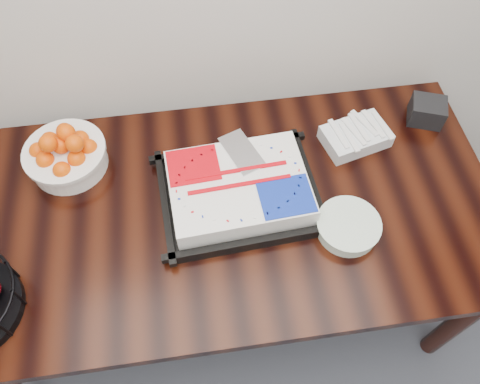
{
  "coord_description": "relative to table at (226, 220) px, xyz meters",
  "views": [
    {
      "loc": [
        -0.06,
        1.22,
        2.06
      ],
      "look_at": [
        0.05,
        2.0,
        0.83
      ],
      "focal_mm": 35.0,
      "sensor_mm": 36.0,
      "label": 1
    }
  ],
  "objects": [
    {
      "name": "table",
      "position": [
        0.0,
        0.0,
        0.0
      ],
      "size": [
        1.8,
        0.9,
        0.75
      ],
      "color": "black",
      "rests_on": "ground"
    },
    {
      "name": "cake_tray",
      "position": [
        0.05,
        0.03,
        0.13
      ],
      "size": [
        0.52,
        0.42,
        0.1
      ],
      "color": "black",
      "rests_on": "table"
    },
    {
      "name": "tangerine_bowl",
      "position": [
        -0.51,
        0.25,
        0.16
      ],
      "size": [
        0.27,
        0.27,
        0.17
      ],
      "color": "white",
      "rests_on": "table"
    },
    {
      "name": "plate_stack",
      "position": [
        0.37,
        -0.14,
        0.11
      ],
      "size": [
        0.2,
        0.2,
        0.05
      ],
      "color": "white",
      "rests_on": "table"
    },
    {
      "name": "fork_bag",
      "position": [
        0.49,
        0.21,
        0.12
      ],
      "size": [
        0.25,
        0.2,
        0.06
      ],
      "color": "silver",
      "rests_on": "table"
    },
    {
      "name": "napkin_box",
      "position": [
        0.77,
        0.27,
        0.13
      ],
      "size": [
        0.15,
        0.14,
        0.09
      ],
      "primitive_type": "cube",
      "rotation": [
        0.0,
        0.0,
        -0.36
      ],
      "color": "black",
      "rests_on": "table"
    }
  ]
}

